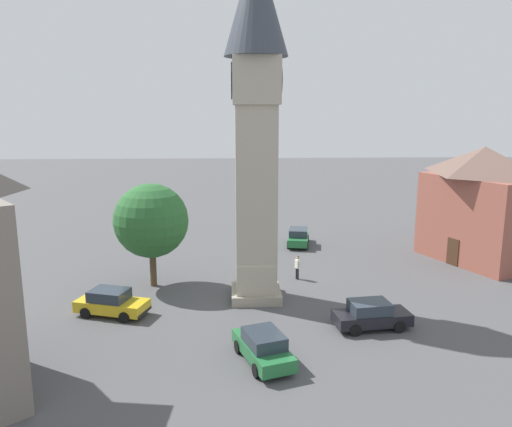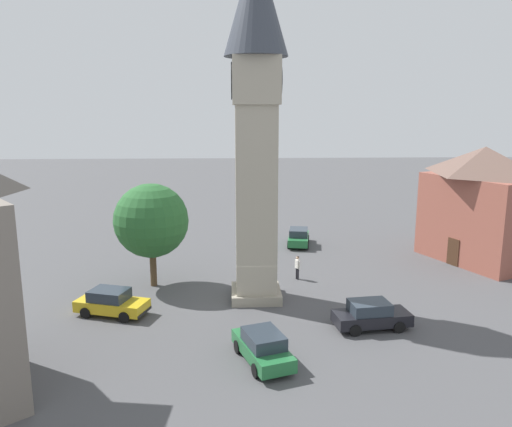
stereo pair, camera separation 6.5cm
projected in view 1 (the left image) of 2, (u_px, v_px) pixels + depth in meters
ground_plane at (256, 298)px, 31.55m from camera, size 200.00×200.00×0.00m
clock_tower at (256, 97)px, 29.09m from camera, size 3.73×3.73×21.21m
car_blue_kerb at (111, 302)px, 28.78m from camera, size 2.85×4.44×1.53m
car_silver_kerb at (371, 315)px, 27.02m from camera, size 2.18×4.30×1.53m
car_red_corner at (263, 347)px, 23.34m from camera, size 4.45×2.91×1.53m
car_white_side at (298, 237)px, 44.02m from camera, size 4.35×2.37×1.53m
pedestrian at (297, 265)px, 34.96m from camera, size 0.51×0.35×1.69m
tree at (151, 221)px, 32.97m from camera, size 4.94×4.94×7.00m
building_terrace_right at (481, 204)px, 38.57m from camera, size 10.19×8.22×9.03m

